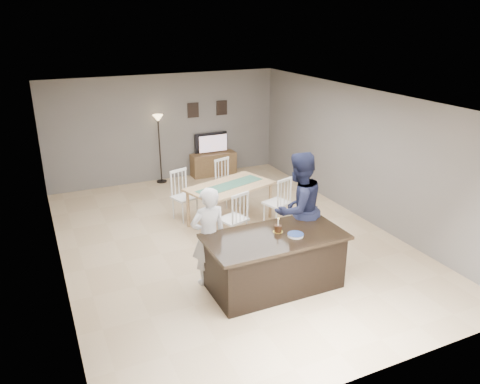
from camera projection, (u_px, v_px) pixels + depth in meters
name	position (u px, v px, depth m)	size (l,w,h in m)	color
floor	(229.00, 240.00, 8.98)	(8.00, 8.00, 0.00)	tan
room_shell	(228.00, 156.00, 8.38)	(8.00, 8.00, 8.00)	slate
kitchen_island	(274.00, 261.00, 7.29)	(2.15, 1.10, 0.90)	black
tv_console	(213.00, 164.00, 12.54)	(1.20, 0.40, 0.60)	brown
television	(212.00, 143.00, 12.40)	(0.91, 0.12, 0.53)	black
tv_screen_glow	(213.00, 143.00, 12.33)	(0.78, 0.78, 0.00)	orange
picture_frames	(208.00, 109.00, 12.18)	(1.10, 0.02, 0.38)	black
doorway	(70.00, 273.00, 5.41)	(0.00, 2.10, 2.65)	black
woman	(209.00, 236.00, 7.29)	(0.59, 0.39, 1.63)	silver
man	(298.00, 209.00, 7.86)	(0.96, 0.75, 1.98)	#1A1F3A
birthday_cake	(278.00, 228.00, 7.23)	(0.16, 0.16, 0.24)	gold
plate_stack	(296.00, 235.00, 7.10)	(0.25, 0.25, 0.04)	white
dining_table	(230.00, 192.00, 9.53)	(2.16, 2.35, 1.05)	tan
floor_lamp	(159.00, 130.00, 11.62)	(0.26, 0.26, 1.75)	black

